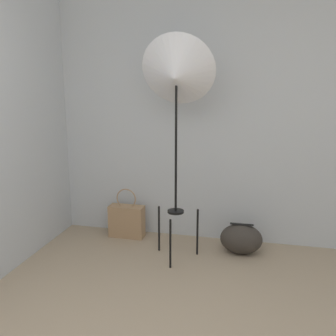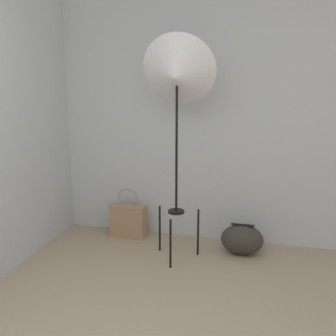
{
  "view_description": "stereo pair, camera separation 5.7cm",
  "coord_description": "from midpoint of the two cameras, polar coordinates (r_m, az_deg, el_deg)",
  "views": [
    {
      "loc": [
        0.66,
        -1.37,
        1.67
      ],
      "look_at": [
        -0.08,
        1.75,
        0.94
      ],
      "focal_mm": 42.0,
      "sensor_mm": 36.0,
      "label": 1
    },
    {
      "loc": [
        0.72,
        -1.35,
        1.67
      ],
      "look_at": [
        -0.08,
        1.75,
        0.94
      ],
      "focal_mm": 42.0,
      "sensor_mm": 36.0,
      "label": 2
    }
  ],
  "objects": [
    {
      "name": "photo_umbrella",
      "position": [
        3.48,
        0.73,
        13.15
      ],
      "size": [
        0.66,
        0.46,
        2.05
      ],
      "color": "black",
      "rests_on": "ground_plane"
    },
    {
      "name": "tote_bag",
      "position": [
        4.28,
        -6.39,
        -7.6
      ],
      "size": [
        0.37,
        0.15,
        0.54
      ],
      "color": "#9E7A56",
      "rests_on": "ground_plane"
    },
    {
      "name": "duffel_bag",
      "position": [
        3.94,
        10.16,
        -10.09
      ],
      "size": [
        0.41,
        0.29,
        0.3
      ],
      "color": "#332D28",
      "rests_on": "ground_plane"
    },
    {
      "name": "wall_back",
      "position": [
        4.05,
        3.5,
        7.59
      ],
      "size": [
        8.0,
        0.05,
        2.6
      ],
      "color": "#B7BCC1",
      "rests_on": "ground_plane"
    }
  ]
}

